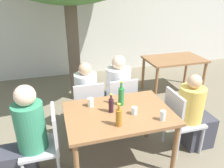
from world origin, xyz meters
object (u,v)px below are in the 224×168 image
at_px(green_bottle_1, 121,96).
at_px(patio_chair_2, 88,105).
at_px(person_seated_0, 25,142).
at_px(person_seated_1, 195,116).
at_px(dining_table_front, 119,118).
at_px(amber_bottle_2, 119,117).
at_px(person_seated_3, 117,93).
at_px(patio_chair_1, 180,118).
at_px(drinking_glass_2, 91,102).
at_px(person_seated_2, 86,99).
at_px(wine_bottle_0, 111,105).
at_px(patio_chair_3, 121,101).
at_px(drinking_glass_0, 134,111).
at_px(drinking_glass_1, 163,116).
at_px(patio_chair_0, 47,141).
at_px(dining_table_back, 174,63).

bearing_deg(green_bottle_1, patio_chair_2, 123.56).
height_order(person_seated_0, person_seated_1, person_seated_0).
distance_m(dining_table_front, amber_bottle_2, 0.35).
bearing_deg(person_seated_3, person_seated_1, 133.37).
height_order(person_seated_0, green_bottle_1, person_seated_0).
distance_m(patio_chair_1, drinking_glass_2, 1.25).
distance_m(person_seated_2, person_seated_3, 0.53).
bearing_deg(person_seated_0, wine_bottle_0, 91.59).
xyz_separation_m(patio_chair_3, drinking_glass_0, (-0.10, -0.79, 0.29)).
height_order(dining_table_front, person_seated_1, person_seated_1).
relative_size(person_seated_3, drinking_glass_0, 13.19).
bearing_deg(drinking_glass_1, patio_chair_0, 166.75).
relative_size(person_seated_2, wine_bottle_0, 4.70).
distance_m(dining_table_back, patio_chair_3, 1.91).
bearing_deg(person_seated_1, patio_chair_3, 51.57).
xyz_separation_m(patio_chair_3, person_seated_2, (-0.53, 0.24, -0.01)).
relative_size(dining_table_back, wine_bottle_0, 5.01).
bearing_deg(person_seated_0, drinking_glass_1, 78.69).
bearing_deg(person_seated_1, drinking_glass_2, 80.63).
xyz_separation_m(person_seated_2, person_seated_3, (0.53, -0.01, 0.04)).
distance_m(patio_chair_0, drinking_glass_0, 1.10).
xyz_separation_m(amber_bottle_2, drinking_glass_2, (-0.22, 0.51, -0.05)).
height_order(patio_chair_1, person_seated_2, person_seated_2).
height_order(patio_chair_3, person_seated_1, person_seated_1).
bearing_deg(drinking_glass_1, patio_chair_2, 124.77).
bearing_deg(person_seated_0, green_bottle_1, 97.85).
relative_size(dining_table_back, drinking_glass_0, 13.33).
xyz_separation_m(patio_chair_1, person_seated_0, (-2.01, -0.00, 0.04)).
bearing_deg(patio_chair_3, amber_bottle_2, 69.93).
xyz_separation_m(dining_table_back, person_seated_2, (-2.10, -0.84, -0.15)).
bearing_deg(person_seated_1, patio_chair_2, 63.69).
bearing_deg(patio_chair_1, drinking_glass_0, 97.59).
bearing_deg(person_seated_0, drinking_glass_2, 106.13).
xyz_separation_m(amber_bottle_2, drinking_glass_0, (0.25, 0.17, -0.06)).
bearing_deg(drinking_glass_2, patio_chair_3, 38.59).
relative_size(patio_chair_0, person_seated_0, 0.73).
xyz_separation_m(patio_chair_1, drinking_glass_1, (-0.46, -0.31, 0.31)).
bearing_deg(patio_chair_2, dining_table_back, -152.80).
distance_m(patio_chair_0, patio_chair_1, 1.78).
bearing_deg(green_bottle_1, wine_bottle_0, -141.64).
bearing_deg(dining_table_back, person_seated_2, -158.22).
relative_size(patio_chair_0, patio_chair_1, 1.00).
bearing_deg(patio_chair_3, person_seated_0, 26.44).
relative_size(patio_chair_2, drinking_glass_2, 8.14).
distance_m(patio_chair_1, amber_bottle_2, 1.07).
xyz_separation_m(person_seated_0, person_seated_2, (0.86, 0.93, -0.05)).
bearing_deg(patio_chair_1, person_seated_1, -90.00).
height_order(person_seated_2, drinking_glass_1, person_seated_2).
xyz_separation_m(dining_table_front, green_bottle_1, (0.08, 0.17, 0.22)).
relative_size(patio_chair_0, wine_bottle_0, 3.72).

